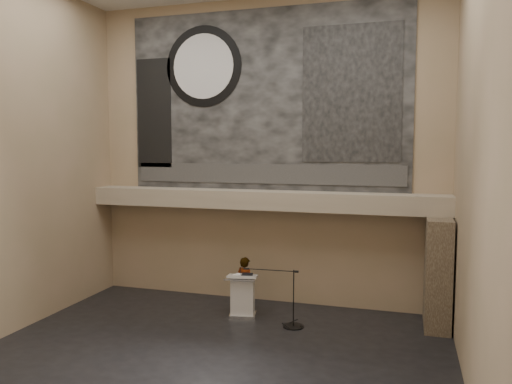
% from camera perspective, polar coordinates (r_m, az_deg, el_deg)
% --- Properties ---
extents(floor, '(10.00, 10.00, 0.00)m').
position_cam_1_polar(floor, '(11.20, -5.04, -18.03)').
color(floor, black).
rests_on(floor, ground).
extents(wall_back, '(10.00, 0.02, 8.50)m').
position_cam_1_polar(wall_back, '(14.07, 0.95, 4.55)').
color(wall_back, '#8E7C5A').
rests_on(wall_back, floor).
extents(wall_front, '(10.00, 0.02, 8.50)m').
position_cam_1_polar(wall_front, '(6.76, -18.18, 3.53)').
color(wall_front, '#8E7C5A').
rests_on(wall_front, floor).
extents(wall_left, '(0.02, 8.00, 8.50)m').
position_cam_1_polar(wall_left, '(13.03, -26.09, 3.96)').
color(wall_left, '#8E7C5A').
rests_on(wall_left, floor).
extents(wall_right, '(0.02, 8.00, 8.50)m').
position_cam_1_polar(wall_right, '(9.59, 23.70, 3.78)').
color(wall_right, '#8E7C5A').
rests_on(wall_right, floor).
extents(soffit, '(10.00, 0.80, 0.50)m').
position_cam_1_polar(soffit, '(13.77, 0.49, -0.89)').
color(soffit, gray).
rests_on(soffit, wall_back).
extents(sprinkler_left, '(0.04, 0.04, 0.06)m').
position_cam_1_polar(sprinkler_left, '(14.29, -5.74, -1.82)').
color(sprinkler_left, '#B2893D').
rests_on(sprinkler_left, soffit).
extents(sprinkler_right, '(0.04, 0.04, 0.06)m').
position_cam_1_polar(sprinkler_right, '(13.34, 8.28, -2.35)').
color(sprinkler_right, '#B2893D').
rests_on(sprinkler_right, soffit).
extents(banner, '(8.00, 0.05, 5.00)m').
position_cam_1_polar(banner, '(14.10, 0.93, 10.45)').
color(banner, black).
rests_on(banner, wall_back).
extents(banner_text_strip, '(7.76, 0.02, 0.55)m').
position_cam_1_polar(banner_text_strip, '(14.03, 0.87, 2.09)').
color(banner_text_strip, '#303030').
rests_on(banner_text_strip, banner).
extents(banner_clock_rim, '(2.30, 0.02, 2.30)m').
position_cam_1_polar(banner_clock_rim, '(14.78, -6.04, 14.08)').
color(banner_clock_rim, black).
rests_on(banner_clock_rim, banner).
extents(banner_clock_face, '(1.84, 0.02, 1.84)m').
position_cam_1_polar(banner_clock_face, '(14.77, -6.07, 14.09)').
color(banner_clock_face, silver).
rests_on(banner_clock_face, banner).
extents(banner_building_print, '(2.60, 0.02, 3.60)m').
position_cam_1_polar(banner_building_print, '(13.61, 10.82, 10.97)').
color(banner_building_print, black).
rests_on(banner_building_print, banner).
extents(banner_brick_print, '(1.10, 0.02, 3.20)m').
position_cam_1_polar(banner_brick_print, '(15.33, -11.57, 8.80)').
color(banner_brick_print, black).
rests_on(banner_brick_print, banner).
extents(stone_pier, '(0.60, 1.40, 2.70)m').
position_cam_1_polar(stone_pier, '(13.06, 20.07, -8.68)').
color(stone_pier, '#45382A').
rests_on(stone_pier, floor).
extents(lectern, '(0.84, 0.66, 1.14)m').
position_cam_1_polar(lectern, '(13.23, -1.52, -11.75)').
color(lectern, silver).
rests_on(lectern, floor).
extents(binder, '(0.33, 0.29, 0.04)m').
position_cam_1_polar(binder, '(13.07, -1.00, -9.40)').
color(binder, black).
rests_on(binder, lectern).
extents(papers, '(0.27, 0.31, 0.00)m').
position_cam_1_polar(papers, '(13.13, -2.09, -9.40)').
color(papers, silver).
rests_on(papers, lectern).
extents(speaker_person, '(0.62, 0.50, 1.47)m').
position_cam_1_polar(speaker_person, '(13.61, -1.25, -10.46)').
color(speaker_person, white).
rests_on(speaker_person, floor).
extents(mic_stand, '(1.51, 0.52, 1.43)m').
position_cam_1_polar(mic_stand, '(12.66, 4.09, -14.18)').
color(mic_stand, black).
rests_on(mic_stand, floor).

